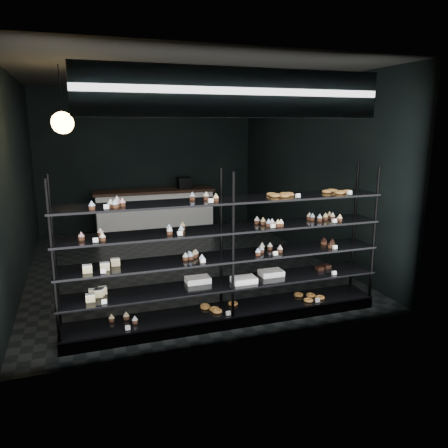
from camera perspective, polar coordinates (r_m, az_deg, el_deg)
The scene contains 5 objects.
room at distance 7.50m, azimuth -6.14°, elevation 6.48°, with size 5.01×6.01×3.20m.
display_shelf at distance 5.41m, azimuth 0.06°, elevation -6.56°, with size 4.00×0.50×1.91m.
signage at distance 4.66m, azimuth 1.91°, elevation 16.80°, with size 3.30×0.05×0.50m.
pendant_lamp at distance 6.25m, azimuth -20.35°, elevation 12.30°, with size 0.29×0.29×0.87m.
service_counter at distance 10.10m, azimuth -8.97°, elevation 1.76°, with size 2.70×0.65×1.23m.
Camera 1 is at (-1.64, -7.27, 2.44)m, focal length 35.00 mm.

